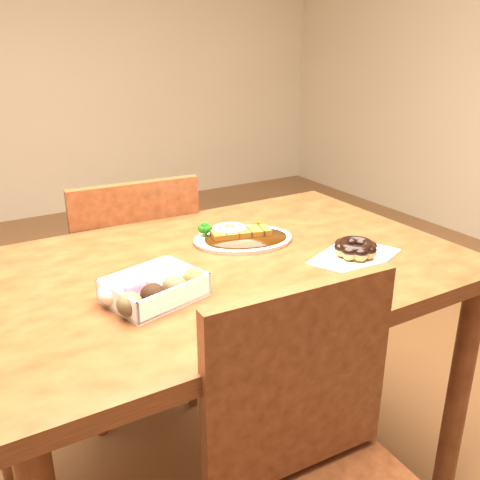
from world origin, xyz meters
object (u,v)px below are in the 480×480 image
table (225,297)px  katsu_curry_plate (241,237)px  pon_de_ring (355,249)px  chair_far (131,285)px  donut_box (153,288)px

table → katsu_curry_plate: (0.11, 0.10, 0.11)m
pon_de_ring → chair_far: bearing=118.4°
table → chair_far: chair_far is taller
chair_far → donut_box: size_ratio=3.70×
katsu_curry_plate → pon_de_ring: katsu_curry_plate is taller
chair_far → katsu_curry_plate: size_ratio=2.79×
donut_box → chair_far: bearing=75.6°
table → katsu_curry_plate: size_ratio=3.85×
katsu_curry_plate → donut_box: donut_box is taller
katsu_curry_plate → pon_de_ring: size_ratio=1.15×
chair_far → pon_de_ring: bearing=122.3°
chair_far → donut_box: 0.72m
katsu_curry_plate → table: bearing=-137.5°
donut_box → pon_de_ring: bearing=-5.0°
chair_far → pon_de_ring: size_ratio=3.22×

